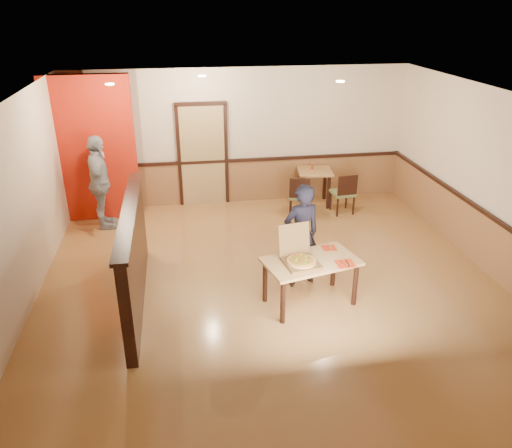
# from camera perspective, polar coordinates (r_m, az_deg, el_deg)

# --- Properties ---
(floor) EXTENTS (7.00, 7.00, 0.00)m
(floor) POSITION_cam_1_polar(r_m,az_deg,el_deg) (7.80, 1.75, -6.60)
(floor) COLOR #A97642
(floor) RESTS_ON ground
(ceiling) EXTENTS (7.00, 7.00, 0.00)m
(ceiling) POSITION_cam_1_polar(r_m,az_deg,el_deg) (6.80, 2.06, 14.07)
(ceiling) COLOR black
(ceiling) RESTS_ON wall_back
(wall_back) EXTENTS (7.00, 0.00, 7.00)m
(wall_back) POSITION_cam_1_polar(r_m,az_deg,el_deg) (10.48, -1.77, 9.90)
(wall_back) COLOR beige
(wall_back) RESTS_ON floor
(wall_left) EXTENTS (0.00, 7.00, 7.00)m
(wall_left) POSITION_cam_1_polar(r_m,az_deg,el_deg) (7.40, -25.77, 1.16)
(wall_left) COLOR beige
(wall_left) RESTS_ON floor
(wall_right) EXTENTS (0.00, 7.00, 7.00)m
(wall_right) POSITION_cam_1_polar(r_m,az_deg,el_deg) (8.54, 25.69, 4.07)
(wall_right) COLOR beige
(wall_right) RESTS_ON floor
(wainscot_back) EXTENTS (7.00, 0.04, 0.90)m
(wainscot_back) POSITION_cam_1_polar(r_m,az_deg,el_deg) (10.73, -1.68, 4.94)
(wainscot_back) COLOR brown
(wainscot_back) RESTS_ON floor
(chair_rail_back) EXTENTS (7.00, 0.06, 0.06)m
(chair_rail_back) POSITION_cam_1_polar(r_m,az_deg,el_deg) (10.56, -1.70, 7.31)
(chair_rail_back) COLOR black
(chair_rail_back) RESTS_ON wall_back
(wainscot_right) EXTENTS (0.04, 7.00, 0.90)m
(wainscot_right) POSITION_cam_1_polar(r_m,az_deg,el_deg) (8.86, 24.43, -1.69)
(wainscot_right) COLOR brown
(wainscot_right) RESTS_ON floor
(chair_rail_right) EXTENTS (0.06, 7.00, 0.06)m
(chair_rail_right) POSITION_cam_1_polar(r_m,az_deg,el_deg) (8.67, 24.85, 1.10)
(chair_rail_right) COLOR black
(chair_rail_right) RESTS_ON wall_right
(back_door) EXTENTS (0.90, 0.06, 2.10)m
(back_door) POSITION_cam_1_polar(r_m,az_deg,el_deg) (10.47, -6.10, 7.76)
(back_door) COLOR tan
(back_door) RESTS_ON wall_back
(booth_partition) EXTENTS (0.20, 3.10, 1.44)m
(booth_partition) POSITION_cam_1_polar(r_m,az_deg,el_deg) (7.20, -13.74, -3.50)
(booth_partition) COLOR black
(booth_partition) RESTS_ON floor
(red_accent_panel) EXTENTS (1.60, 0.20, 2.78)m
(red_accent_panel) POSITION_cam_1_polar(r_m,az_deg,el_deg) (10.05, -18.17, 8.06)
(red_accent_panel) COLOR #B31D0C
(red_accent_panel) RESTS_ON floor
(spot_a) EXTENTS (0.14, 0.14, 0.02)m
(spot_a) POSITION_cam_1_polar(r_m,az_deg,el_deg) (8.52, -16.38, 15.09)
(spot_a) COLOR beige
(spot_a) RESTS_ON ceiling
(spot_b) EXTENTS (0.14, 0.14, 0.02)m
(spot_b) POSITION_cam_1_polar(r_m,az_deg,el_deg) (9.17, -6.20, 16.48)
(spot_b) COLOR beige
(spot_b) RESTS_ON ceiling
(spot_c) EXTENTS (0.14, 0.14, 0.02)m
(spot_c) POSITION_cam_1_polar(r_m,az_deg,el_deg) (8.60, 9.61, 15.78)
(spot_c) COLOR beige
(spot_c) RESTS_ON ceiling
(main_table) EXTENTS (1.44, 1.03, 0.69)m
(main_table) POSITION_cam_1_polar(r_m,az_deg,el_deg) (7.05, 6.27, -4.89)
(main_table) COLOR tan
(main_table) RESTS_ON floor
(diner_chair) EXTENTS (0.50, 0.50, 0.84)m
(diner_chair) POSITION_cam_1_polar(r_m,az_deg,el_deg) (7.73, 4.61, -3.09)
(diner_chair) COLOR #5F6E40
(diner_chair) RESTS_ON floor
(side_chair_left) EXTENTS (0.51, 0.51, 0.84)m
(side_chair_left) POSITION_cam_1_polar(r_m,az_deg,el_deg) (9.96, 4.99, 3.34)
(side_chair_left) COLOR #5F6E40
(side_chair_left) RESTS_ON floor
(side_chair_right) EXTENTS (0.47, 0.47, 0.86)m
(side_chair_right) POSITION_cam_1_polar(r_m,az_deg,el_deg) (10.21, 10.05, 3.64)
(side_chair_right) COLOR #5F6E40
(side_chair_right) RESTS_ON floor
(side_table) EXTENTS (0.79, 0.79, 0.75)m
(side_table) POSITION_cam_1_polar(r_m,az_deg,el_deg) (10.59, 6.69, 5.22)
(side_table) COLOR tan
(side_table) RESTS_ON floor
(diner) EXTENTS (0.66, 0.52, 1.60)m
(diner) POSITION_cam_1_polar(r_m,az_deg,el_deg) (7.47, 5.19, -1.24)
(diner) COLOR black
(diner) RESTS_ON floor
(passerby) EXTENTS (0.52, 1.08, 1.79)m
(passerby) POSITION_cam_1_polar(r_m,az_deg,el_deg) (9.72, -17.41, 4.49)
(passerby) COLOR #93949B
(passerby) RESTS_ON floor
(pizza_box) EXTENTS (0.54, 0.61, 0.48)m
(pizza_box) POSITION_cam_1_polar(r_m,az_deg,el_deg) (6.89, 5.05, -3.96)
(pizza_box) COLOR brown
(pizza_box) RESTS_ON main_table
(pizza) EXTENTS (0.42, 0.42, 0.03)m
(pizza) POSITION_cam_1_polar(r_m,az_deg,el_deg) (6.86, 5.21, -4.25)
(pizza) COLOR #EDA756
(pizza) RESTS_ON pizza_box
(napkin_near) EXTENTS (0.25, 0.25, 0.01)m
(napkin_near) POSITION_cam_1_polar(r_m,az_deg,el_deg) (6.97, 10.17, -4.49)
(napkin_near) COLOR red
(napkin_near) RESTS_ON main_table
(napkin_far) EXTENTS (0.20, 0.20, 0.01)m
(napkin_far) POSITION_cam_1_polar(r_m,az_deg,el_deg) (7.35, 8.34, -2.72)
(napkin_far) COLOR red
(napkin_far) RESTS_ON main_table
(condiment) EXTENTS (0.05, 0.05, 0.13)m
(condiment) POSITION_cam_1_polar(r_m,az_deg,el_deg) (10.58, 6.46, 6.61)
(condiment) COLOR #90381A
(condiment) RESTS_ON side_table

